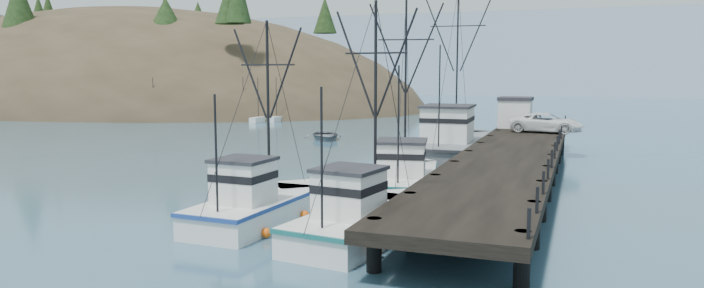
% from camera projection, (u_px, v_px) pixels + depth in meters
% --- Properties ---
extents(ground, '(400.00, 400.00, 0.00)m').
position_uv_depth(ground, '(177.00, 221.00, 30.45)').
color(ground, '#325870').
rests_on(ground, ground).
extents(pier, '(6.00, 44.00, 2.00)m').
position_uv_depth(pier, '(509.00, 157.00, 40.36)').
color(pier, black).
rests_on(pier, ground).
extents(headland, '(134.80, 78.00, 51.00)m').
position_uv_depth(headland, '(103.00, 127.00, 129.93)').
color(headland, '#382D1E').
rests_on(headland, ground).
extents(distant_ridge, '(360.00, 40.00, 26.00)m').
position_uv_depth(distant_ridge, '(553.00, 94.00, 185.45)').
color(distant_ridge, '#9EB2C6').
rests_on(distant_ridge, ground).
extents(distant_ridge_far, '(180.00, 25.00, 18.00)m').
position_uv_depth(distant_ridge_far, '(403.00, 90.00, 216.56)').
color(distant_ridge_far, silver).
rests_on(distant_ridge_far, ground).
extents(moored_sailboats, '(21.65, 20.16, 6.35)m').
position_uv_depth(moored_sailboats, '(223.00, 117.00, 92.38)').
color(moored_sailboats, white).
rests_on(moored_sailboats, ground).
extents(trawler_near, '(4.63, 10.46, 10.65)m').
position_uv_depth(trawler_near, '(365.00, 219.00, 27.41)').
color(trawler_near, white).
rests_on(trawler_near, ground).
extents(trawler_mid, '(3.74, 9.89, 9.99)m').
position_uv_depth(trawler_mid, '(260.00, 205.00, 30.12)').
color(trawler_mid, white).
rests_on(trawler_mid, ground).
extents(trawler_far, '(5.77, 11.97, 12.08)m').
position_uv_depth(trawler_far, '(403.00, 178.00, 37.85)').
color(trawler_far, white).
rests_on(trawler_far, ground).
extents(work_vessel, '(5.58, 17.18, 14.16)m').
position_uv_depth(work_vessel, '(452.00, 145.00, 50.46)').
color(work_vessel, slate).
rests_on(work_vessel, ground).
extents(pier_shed, '(3.00, 3.20, 2.80)m').
position_uv_depth(pier_shed, '(515.00, 112.00, 57.43)').
color(pier_shed, silver).
rests_on(pier_shed, pier).
extents(pickup_truck, '(6.24, 3.44, 1.65)m').
position_uv_depth(pickup_truck, '(546.00, 123.00, 52.91)').
color(pickup_truck, white).
rests_on(pickup_truck, pier).
extents(motorboat, '(6.33, 6.94, 1.18)m').
position_uv_depth(motorboat, '(325.00, 139.00, 65.77)').
color(motorboat, slate).
rests_on(motorboat, ground).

